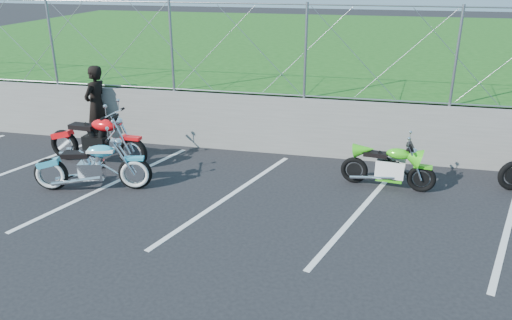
% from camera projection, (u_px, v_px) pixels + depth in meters
% --- Properties ---
extents(ground, '(90.00, 90.00, 0.00)m').
position_uv_depth(ground, '(214.00, 221.00, 8.34)').
color(ground, black).
rests_on(ground, ground).
extents(retaining_wall, '(30.00, 0.22, 1.30)m').
position_uv_depth(retaining_wall, '(259.00, 124.00, 11.28)').
color(retaining_wall, slate).
rests_on(retaining_wall, ground).
extents(grass_field, '(30.00, 20.00, 1.30)m').
position_uv_depth(grass_field, '(312.00, 53.00, 20.37)').
color(grass_field, '#194F15').
rests_on(grass_field, ground).
extents(chain_link_fence, '(28.00, 0.03, 2.00)m').
position_uv_depth(chain_link_fence, '(259.00, 50.00, 10.68)').
color(chain_link_fence, gray).
rests_on(chain_link_fence, retaining_wall).
extents(parking_lines, '(18.29, 4.31, 0.01)m').
position_uv_depth(parking_lines, '(294.00, 202.00, 9.00)').
color(parking_lines, silver).
rests_on(parking_lines, ground).
extents(cruiser_turquoise, '(2.18, 0.77, 1.10)m').
position_uv_depth(cruiser_turquoise, '(94.00, 168.00, 9.36)').
color(cruiser_turquoise, black).
rests_on(cruiser_turquoise, ground).
extents(naked_orange, '(2.34, 0.79, 1.17)m').
position_uv_depth(naked_orange, '(98.00, 142.00, 10.58)').
color(naked_orange, black).
rests_on(naked_orange, ground).
extents(sportbike_green, '(1.78, 0.63, 0.92)m').
position_uv_depth(sportbike_green, '(389.00, 168.00, 9.47)').
color(sportbike_green, black).
rests_on(sportbike_green, ground).
extents(person_standing, '(0.55, 0.74, 1.86)m').
position_uv_depth(person_standing, '(96.00, 105.00, 11.71)').
color(person_standing, black).
rests_on(person_standing, ground).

